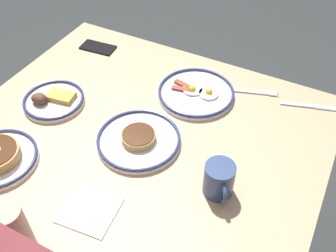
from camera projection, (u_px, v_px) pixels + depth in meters
ground_plane at (149, 242)px, 1.80m from camera, size 6.00×6.00×0.00m
dining_table at (142, 149)px, 1.34m from camera, size 1.18×0.99×0.73m
plate_near_main at (196, 93)px, 1.41m from camera, size 0.28×0.28×0.04m
plate_center_pancakes at (139, 139)px, 1.24m from camera, size 0.27×0.27×0.04m
plate_far_side at (52, 100)px, 1.38m from camera, size 0.22×0.22×0.05m
coffee_mug at (219, 180)px, 1.08m from camera, size 0.09×0.11×0.10m
cell_phone at (98, 47)px, 1.64m from camera, size 0.15×0.09×0.01m
paper_napkin at (90, 210)px, 1.07m from camera, size 0.16×0.15×0.00m
fork_near at (253, 92)px, 1.43m from camera, size 0.18×0.08×0.01m
butter_knife at (311, 106)px, 1.37m from camera, size 0.21×0.08×0.01m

